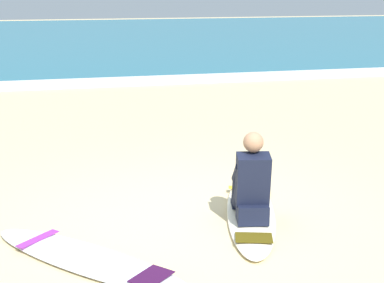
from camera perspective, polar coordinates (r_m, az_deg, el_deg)
ground_plane at (r=6.42m, az=-0.80°, el=-7.53°), size 80.00×80.00×0.00m
sea at (r=28.83m, az=-11.28°, el=9.89°), size 80.00×28.00×0.10m
breaking_foam at (r=15.25m, az=-8.67°, el=5.73°), size 80.00×0.90×0.11m
surfboard_main at (r=6.56m, az=5.72°, el=-6.80°), size 1.21×2.49×0.08m
surfer_seated at (r=6.16m, az=5.81°, el=-4.26°), size 0.47×0.75×0.95m
surfboard_spare_near at (r=5.55m, az=-10.15°, el=-11.18°), size 1.95×2.05×0.08m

